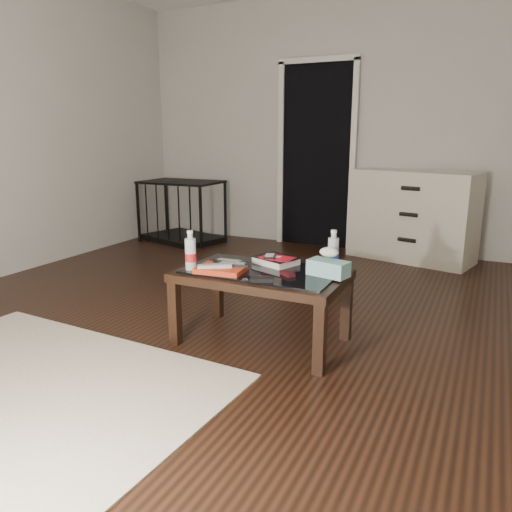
{
  "coord_description": "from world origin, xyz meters",
  "views": [
    {
      "loc": [
        1.43,
        -2.93,
        1.26
      ],
      "look_at": [
        0.19,
        -0.34,
        0.55
      ],
      "focal_mm": 35.0,
      "sensor_mm": 36.0,
      "label": 1
    }
  ],
  "objects_px": {
    "water_bottle_left": "(191,250)",
    "water_bottle_right": "(333,249)",
    "coffee_table": "(262,280)",
    "tissue_box": "(328,268)",
    "dresser": "(413,216)",
    "pet_crate": "(183,221)",
    "textbook": "(276,260)"
  },
  "relations": [
    {
      "from": "pet_crate",
      "to": "textbook",
      "type": "xyz_separation_m",
      "value": [
        2.14,
        -2.15,
        0.25
      ]
    },
    {
      "from": "water_bottle_right",
      "to": "tissue_box",
      "type": "xyz_separation_m",
      "value": [
        0.02,
        -0.16,
        -0.07
      ]
    },
    {
      "from": "water_bottle_left",
      "to": "water_bottle_right",
      "type": "distance_m",
      "value": 0.86
    },
    {
      "from": "tissue_box",
      "to": "textbook",
      "type": "bearing_deg",
      "value": 175.79
    },
    {
      "from": "pet_crate",
      "to": "water_bottle_left",
      "type": "bearing_deg",
      "value": -37.18
    },
    {
      "from": "water_bottle_left",
      "to": "tissue_box",
      "type": "distance_m",
      "value": 0.82
    },
    {
      "from": "water_bottle_left",
      "to": "water_bottle_right",
      "type": "height_order",
      "value": "same"
    },
    {
      "from": "dresser",
      "to": "textbook",
      "type": "bearing_deg",
      "value": -87.44
    },
    {
      "from": "coffee_table",
      "to": "water_bottle_right",
      "type": "bearing_deg",
      "value": 29.35
    },
    {
      "from": "water_bottle_left",
      "to": "tissue_box",
      "type": "bearing_deg",
      "value": 15.7
    },
    {
      "from": "textbook",
      "to": "water_bottle_left",
      "type": "bearing_deg",
      "value": -119.87
    },
    {
      "from": "water_bottle_right",
      "to": "tissue_box",
      "type": "height_order",
      "value": "water_bottle_right"
    },
    {
      "from": "textbook",
      "to": "tissue_box",
      "type": "relative_size",
      "value": 1.09
    },
    {
      "from": "textbook",
      "to": "tissue_box",
      "type": "height_order",
      "value": "tissue_box"
    },
    {
      "from": "water_bottle_left",
      "to": "tissue_box",
      "type": "xyz_separation_m",
      "value": [
        0.79,
        0.22,
        -0.07
      ]
    },
    {
      "from": "dresser",
      "to": "textbook",
      "type": "distance_m",
      "value": 2.42
    },
    {
      "from": "water_bottle_right",
      "to": "coffee_table",
      "type": "bearing_deg",
      "value": -150.65
    },
    {
      "from": "coffee_table",
      "to": "water_bottle_left",
      "type": "relative_size",
      "value": 4.2
    },
    {
      "from": "water_bottle_right",
      "to": "dresser",
      "type": "bearing_deg",
      "value": 87.03
    },
    {
      "from": "dresser",
      "to": "water_bottle_left",
      "type": "height_order",
      "value": "dresser"
    },
    {
      "from": "water_bottle_left",
      "to": "dresser",
      "type": "bearing_deg",
      "value": 71.89
    },
    {
      "from": "coffee_table",
      "to": "dresser",
      "type": "distance_m",
      "value": 2.59
    },
    {
      "from": "water_bottle_right",
      "to": "pet_crate",
      "type": "bearing_deg",
      "value": 139.87
    },
    {
      "from": "pet_crate",
      "to": "water_bottle_right",
      "type": "distance_m",
      "value": 3.28
    },
    {
      "from": "coffee_table",
      "to": "tissue_box",
      "type": "relative_size",
      "value": 4.35
    },
    {
      "from": "tissue_box",
      "to": "water_bottle_right",
      "type": "bearing_deg",
      "value": 110.92
    },
    {
      "from": "coffee_table",
      "to": "tissue_box",
      "type": "bearing_deg",
      "value": 7.22
    },
    {
      "from": "dresser",
      "to": "pet_crate",
      "type": "relative_size",
      "value": 1.23
    },
    {
      "from": "coffee_table",
      "to": "tissue_box",
      "type": "height_order",
      "value": "tissue_box"
    },
    {
      "from": "textbook",
      "to": "tissue_box",
      "type": "distance_m",
      "value": 0.39
    },
    {
      "from": "dresser",
      "to": "textbook",
      "type": "xyz_separation_m",
      "value": [
        -0.47,
        -2.38,
        0.03
      ]
    },
    {
      "from": "coffee_table",
      "to": "water_bottle_right",
      "type": "relative_size",
      "value": 4.2
    }
  ]
}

